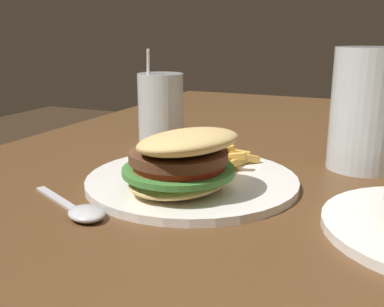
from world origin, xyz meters
name	(u,v)px	position (x,y,z in m)	size (l,w,h in m)	color
dining_table	(359,276)	(0.00, 0.00, 0.65)	(1.64, 1.20, 0.75)	brown
meal_plate_near	(188,169)	(0.06, -0.21, 0.78)	(0.28, 0.27, 0.09)	white
beer_glass	(365,111)	(-0.13, -0.02, 0.84)	(0.09, 0.09, 0.17)	silver
juice_glass	(161,110)	(-0.17, -0.36, 0.81)	(0.08, 0.08, 0.16)	silver
spoon	(83,211)	(0.18, -0.28, 0.76)	(0.08, 0.14, 0.01)	silver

